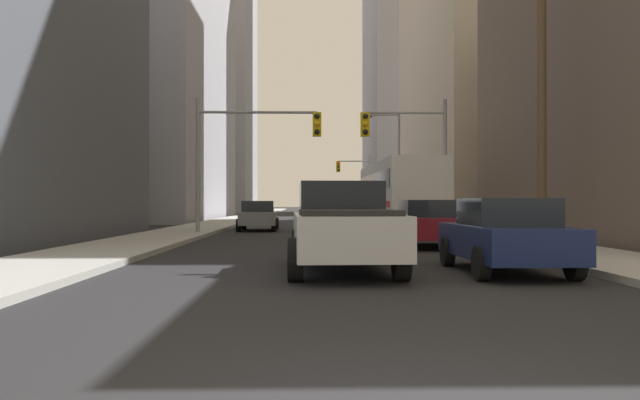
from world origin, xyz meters
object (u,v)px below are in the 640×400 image
at_px(city_bus, 398,193).
at_px(sedan_maroon, 427,223).
at_px(traffic_signal_near_left, 253,141).
at_px(traffic_signal_far_right, 355,176).
at_px(pickup_truck_silver, 342,226).
at_px(traffic_signal_near_right, 408,143).
at_px(sedan_navy, 505,235).
at_px(sedan_grey, 258,216).

height_order(city_bus, sedan_maroon, city_bus).
distance_m(traffic_signal_near_left, traffic_signal_far_right, 32.57).
relative_size(pickup_truck_silver, traffic_signal_near_left, 0.91).
bearing_deg(traffic_signal_near_right, sedan_navy, -91.85).
xyz_separation_m(city_bus, sedan_grey, (-7.07, 0.68, -1.16)).
xyz_separation_m(sedan_grey, traffic_signal_far_right, (7.19, 27.21, 3.25)).
bearing_deg(traffic_signal_near_right, traffic_signal_far_right, 89.58).
height_order(traffic_signal_near_left, traffic_signal_far_right, same).
height_order(traffic_signal_near_left, traffic_signal_near_right, same).
relative_size(sedan_grey, traffic_signal_far_right, 0.71).
bearing_deg(city_bus, sedan_grey, 174.49).
relative_size(sedan_maroon, traffic_signal_far_right, 0.70).
height_order(sedan_grey, traffic_signal_far_right, traffic_signal_far_right).
bearing_deg(sedan_navy, city_bus, 88.17).
xyz_separation_m(pickup_truck_silver, sedan_grey, (-3.19, 18.65, -0.16)).
height_order(sedan_navy, traffic_signal_near_right, traffic_signal_near_right).
relative_size(pickup_truck_silver, sedan_grey, 1.28).
bearing_deg(sedan_grey, traffic_signal_far_right, 75.20).
height_order(city_bus, traffic_signal_near_left, traffic_signal_near_left).
xyz_separation_m(pickup_truck_silver, sedan_maroon, (3.14, 6.77, -0.16)).
relative_size(city_bus, traffic_signal_near_left, 1.93).
relative_size(sedan_maroon, traffic_signal_near_left, 0.70).
distance_m(sedan_navy, sedan_grey, 20.28).
bearing_deg(pickup_truck_silver, traffic_signal_far_right, 85.02).
relative_size(sedan_maroon, traffic_signal_near_right, 0.70).
relative_size(sedan_navy, traffic_signal_far_right, 0.70).
height_order(sedan_maroon, traffic_signal_near_right, traffic_signal_near_right).
xyz_separation_m(pickup_truck_silver, traffic_signal_near_left, (-3.08, 14.07, 3.19)).
distance_m(sedan_navy, traffic_signal_near_right, 15.01).
bearing_deg(traffic_signal_near_left, sedan_grey, 91.38).
bearing_deg(pickup_truck_silver, sedan_navy, -9.78).
distance_m(sedan_grey, traffic_signal_near_right, 8.95).
height_order(pickup_truck_silver, traffic_signal_near_left, traffic_signal_near_left).
height_order(sedan_maroon, traffic_signal_far_right, traffic_signal_far_right).
height_order(sedan_maroon, traffic_signal_near_left, traffic_signal_near_left).
relative_size(pickup_truck_silver, sedan_navy, 1.30).
bearing_deg(sedan_navy, sedan_grey, 108.63).
xyz_separation_m(city_bus, traffic_signal_far_right, (0.11, 27.90, 2.09)).
xyz_separation_m(sedan_navy, sedan_grey, (-6.48, 19.22, 0.00)).
xyz_separation_m(pickup_truck_silver, traffic_signal_far_right, (4.00, 45.86, 3.09)).
xyz_separation_m(city_bus, traffic_signal_near_left, (-6.96, -3.90, 2.19)).
height_order(pickup_truck_silver, sedan_grey, pickup_truck_silver).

